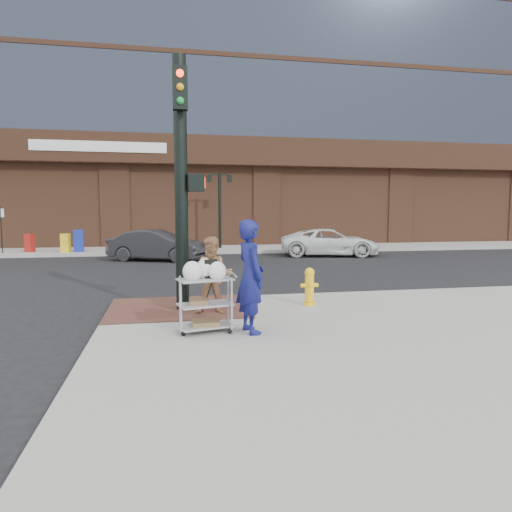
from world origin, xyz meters
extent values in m
plane|color=black|center=(0.00, 0.00, 0.00)|extent=(220.00, 220.00, 0.00)
cube|color=gray|center=(12.50, 32.00, 0.07)|extent=(65.00, 36.00, 0.15)
cube|color=brown|center=(-0.60, 0.90, 0.16)|extent=(2.80, 2.40, 0.01)
cube|color=brown|center=(5.00, 31.00, 14.15)|extent=(42.00, 26.00, 28.00)
cylinder|color=black|center=(2.00, 16.00, 2.15)|extent=(0.16, 0.16, 4.00)
cube|color=black|center=(2.00, 16.00, 4.05)|extent=(1.20, 0.06, 0.06)
cube|color=black|center=(1.45, 16.00, 3.85)|extent=(0.22, 0.22, 0.35)
cube|color=black|center=(2.55, 16.00, 3.85)|extent=(0.22, 0.22, 0.35)
cylinder|color=black|center=(-8.50, 15.00, 1.25)|extent=(0.05, 0.05, 2.20)
cylinder|color=black|center=(-0.50, 0.80, 2.65)|extent=(0.26, 0.26, 5.00)
cube|color=black|center=(-0.20, 0.80, 2.70)|extent=(0.32, 0.28, 0.34)
cube|color=#FF260C|center=(-0.04, 0.80, 2.70)|extent=(0.02, 0.18, 0.22)
cube|color=black|center=(-0.50, 0.52, 4.45)|extent=(0.28, 0.18, 0.80)
imported|color=#111559|center=(0.53, -1.24, 1.08)|extent=(0.58, 0.76, 1.86)
imported|color=#A5754D|center=(0.08, 0.23, 0.90)|extent=(0.80, 0.67, 1.50)
imported|color=black|center=(-1.24, 11.52, 0.67)|extent=(4.30, 2.88, 1.34)
imported|color=white|center=(6.81, 12.11, 0.65)|extent=(5.04, 3.17, 1.30)
cube|color=#949499|center=(-0.19, -1.09, 1.03)|extent=(0.96, 0.67, 0.03)
cube|color=#949499|center=(-0.19, -1.09, 0.61)|extent=(0.96, 0.67, 0.03)
cube|color=#949499|center=(-0.19, -1.09, 0.26)|extent=(0.96, 0.67, 0.03)
cube|color=black|center=(-0.10, -1.04, 1.18)|extent=(0.21, 0.14, 0.31)
cube|color=brown|center=(-0.31, -1.09, 0.66)|extent=(0.29, 0.33, 0.08)
cube|color=brown|center=(-0.19, -1.09, 0.30)|extent=(0.44, 0.35, 0.07)
cylinder|color=yellow|center=(2.14, 0.65, 0.19)|extent=(0.26, 0.26, 0.08)
cylinder|color=yellow|center=(2.14, 0.65, 0.53)|extent=(0.19, 0.19, 0.58)
sphere|color=yellow|center=(2.14, 0.65, 0.85)|extent=(0.21, 0.21, 0.21)
cylinder|color=yellow|center=(2.14, 0.65, 0.57)|extent=(0.38, 0.08, 0.08)
cube|color=maroon|center=(-7.36, 15.27, 0.59)|extent=(0.47, 0.45, 0.89)
cube|color=yellow|center=(-5.61, 14.74, 0.60)|extent=(0.44, 0.41, 0.91)
cube|color=navy|center=(-5.04, 14.95, 0.69)|extent=(0.49, 0.45, 1.09)
camera|label=1|loc=(-0.79, -8.48, 2.14)|focal=32.00mm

